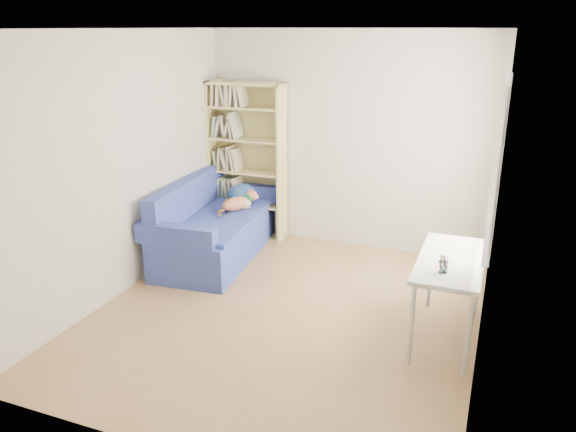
# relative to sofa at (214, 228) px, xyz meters

# --- Properties ---
(ground) EXTENTS (4.00, 4.00, 0.00)m
(ground) POSITION_rel_sofa_xyz_m (1.33, -1.04, -0.35)
(ground) COLOR olive
(ground) RESTS_ON ground
(room_shell) EXTENTS (3.54, 4.04, 2.62)m
(room_shell) POSITION_rel_sofa_xyz_m (1.43, -1.00, 1.29)
(room_shell) COLOR silver
(room_shell) RESTS_ON ground
(sofa) EXTENTS (1.07, 1.96, 0.92)m
(sofa) POSITION_rel_sofa_xyz_m (0.00, 0.00, 0.00)
(sofa) COLOR navy
(sofa) RESTS_ON ground
(bookshelf) EXTENTS (0.99, 0.31, 1.97)m
(bookshelf) POSITION_rel_sofa_xyz_m (0.07, 0.79, 0.56)
(bookshelf) COLOR #CFBE70
(bookshelf) RESTS_ON ground
(desk) EXTENTS (0.54, 1.17, 0.75)m
(desk) POSITION_rel_sofa_xyz_m (2.79, -0.92, 0.32)
(desk) COLOR silver
(desk) RESTS_ON ground
(pen_cup) EXTENTS (0.08, 0.08, 0.15)m
(pen_cup) POSITION_rel_sofa_xyz_m (2.75, -1.23, 0.46)
(pen_cup) COLOR white
(pen_cup) RESTS_ON desk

